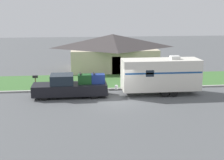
{
  "coord_description": "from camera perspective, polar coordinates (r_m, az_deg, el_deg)",
  "views": [
    {
      "loc": [
        -3.45,
        -24.61,
        7.51
      ],
      "look_at": [
        -0.46,
        1.75,
        1.4
      ],
      "focal_mm": 50.0,
      "sensor_mm": 36.0,
      "label": 1
    }
  ],
  "objects": [
    {
      "name": "pickup_truck",
      "position": [
        27.17,
        -7.58,
        -1.2
      ],
      "size": [
        6.49,
        2.04,
        2.07
      ],
      "color": "black",
      "rests_on": "ground_plane"
    },
    {
      "name": "house_across_street",
      "position": [
        39.31,
        0.14,
        5.32
      ],
      "size": [
        11.22,
        7.67,
        4.38
      ],
      "color": "beige",
      "rests_on": "ground_plane"
    },
    {
      "name": "ground_plane",
      "position": [
        25.96,
        1.45,
        -3.85
      ],
      "size": [
        120.0,
        120.0,
        0.0
      ],
      "primitive_type": "plane",
      "color": "#515456"
    },
    {
      "name": "curb_strip",
      "position": [
        29.52,
        0.45,
        -1.63
      ],
      "size": [
        80.0,
        0.3,
        0.14
      ],
      "color": "#999993",
      "rests_on": "ground_plane"
    },
    {
      "name": "travel_trailer",
      "position": [
        27.94,
        8.89,
        1.01
      ],
      "size": [
        8.0,
        2.28,
        3.43
      ],
      "color": "black",
      "rests_on": "ground_plane"
    },
    {
      "name": "mailbox",
      "position": [
        30.2,
        -13.85,
        0.22
      ],
      "size": [
        0.48,
        0.2,
        1.36
      ],
      "color": "brown",
      "rests_on": "ground_plane"
    },
    {
      "name": "lawn_strip",
      "position": [
        33.05,
        -0.31,
        -0.13
      ],
      "size": [
        80.0,
        7.0,
        0.03
      ],
      "color": "#3D6B33",
      "rests_on": "ground_plane"
    }
  ]
}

